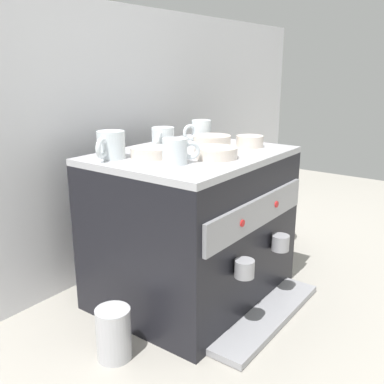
{
  "coord_description": "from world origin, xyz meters",
  "views": [
    {
      "loc": [
        -1.09,
        -0.8,
        0.75
      ],
      "look_at": [
        0.0,
        0.0,
        0.36
      ],
      "focal_mm": 40.89,
      "sensor_mm": 36.0,
      "label": 1
    }
  ],
  "objects_px": {
    "coffee_grinder": "(270,198)",
    "milk_pitcher": "(114,334)",
    "ceramic_cup_1": "(200,131)",
    "ceramic_bowl_1": "(216,153)",
    "espresso_machine": "(193,226)",
    "ceramic_cup_2": "(110,145)",
    "ceramic_bowl_2": "(212,142)",
    "ceramic_cup_0": "(163,138)",
    "ceramic_cup_3": "(176,151)",
    "ceramic_bowl_0": "(250,142)",
    "ceramic_bowl_3": "(151,153)"
  },
  "relations": [
    {
      "from": "coffee_grinder",
      "to": "milk_pitcher",
      "type": "distance_m",
      "value": 0.93
    },
    {
      "from": "ceramic_cup_1",
      "to": "ceramic_bowl_1",
      "type": "relative_size",
      "value": 0.82
    },
    {
      "from": "coffee_grinder",
      "to": "milk_pitcher",
      "type": "height_order",
      "value": "coffee_grinder"
    },
    {
      "from": "espresso_machine",
      "to": "coffee_grinder",
      "type": "bearing_deg",
      "value": -2.67
    },
    {
      "from": "ceramic_cup_2",
      "to": "milk_pitcher",
      "type": "distance_m",
      "value": 0.52
    },
    {
      "from": "ceramic_bowl_2",
      "to": "ceramic_cup_2",
      "type": "bearing_deg",
      "value": 156.08
    },
    {
      "from": "ceramic_bowl_2",
      "to": "coffee_grinder",
      "type": "bearing_deg",
      "value": -2.66
    },
    {
      "from": "ceramic_cup_1",
      "to": "coffee_grinder",
      "type": "xyz_separation_m",
      "value": [
        0.35,
        -0.11,
        -0.31
      ]
    },
    {
      "from": "ceramic_cup_0",
      "to": "ceramic_cup_3",
      "type": "relative_size",
      "value": 1.1
    },
    {
      "from": "ceramic_cup_2",
      "to": "ceramic_bowl_0",
      "type": "distance_m",
      "value": 0.47
    },
    {
      "from": "ceramic_cup_0",
      "to": "ceramic_bowl_1",
      "type": "relative_size",
      "value": 0.82
    },
    {
      "from": "ceramic_cup_0",
      "to": "ceramic_cup_1",
      "type": "bearing_deg",
      "value": -8.01
    },
    {
      "from": "ceramic_cup_3",
      "to": "ceramic_bowl_1",
      "type": "relative_size",
      "value": 0.75
    },
    {
      "from": "ceramic_cup_3",
      "to": "ceramic_bowl_3",
      "type": "xyz_separation_m",
      "value": [
        0.02,
        0.11,
        -0.02
      ]
    },
    {
      "from": "ceramic_cup_0",
      "to": "ceramic_cup_1",
      "type": "relative_size",
      "value": 1.0
    },
    {
      "from": "espresso_machine",
      "to": "ceramic_bowl_2",
      "type": "xyz_separation_m",
      "value": [
        0.1,
        -0.0,
        0.27
      ]
    },
    {
      "from": "ceramic_cup_3",
      "to": "milk_pitcher",
      "type": "distance_m",
      "value": 0.52
    },
    {
      "from": "ceramic_bowl_3",
      "to": "coffee_grinder",
      "type": "xyz_separation_m",
      "value": [
        0.65,
        -0.08,
        -0.29
      ]
    },
    {
      "from": "espresso_machine",
      "to": "ceramic_bowl_1",
      "type": "xyz_separation_m",
      "value": [
        -0.03,
        -0.1,
        0.26
      ]
    },
    {
      "from": "milk_pitcher",
      "to": "ceramic_bowl_1",
      "type": "bearing_deg",
      "value": -10.5
    },
    {
      "from": "ceramic_bowl_1",
      "to": "ceramic_cup_2",
      "type": "bearing_deg",
      "value": 128.31
    },
    {
      "from": "ceramic_cup_1",
      "to": "ceramic_cup_3",
      "type": "relative_size",
      "value": 1.11
    },
    {
      "from": "ceramic_cup_3",
      "to": "coffee_grinder",
      "type": "distance_m",
      "value": 0.74
    },
    {
      "from": "milk_pitcher",
      "to": "ceramic_cup_1",
      "type": "bearing_deg",
      "value": 12.31
    },
    {
      "from": "ceramic_bowl_0",
      "to": "coffee_grinder",
      "type": "height_order",
      "value": "ceramic_bowl_0"
    },
    {
      "from": "ceramic_cup_3",
      "to": "coffee_grinder",
      "type": "relative_size",
      "value": 0.21
    },
    {
      "from": "ceramic_bowl_1",
      "to": "ceramic_bowl_2",
      "type": "bearing_deg",
      "value": 37.82
    },
    {
      "from": "ceramic_bowl_0",
      "to": "ceramic_bowl_2",
      "type": "bearing_deg",
      "value": 136.88
    },
    {
      "from": "ceramic_bowl_0",
      "to": "ceramic_cup_2",
      "type": "bearing_deg",
      "value": 150.91
    },
    {
      "from": "ceramic_cup_2",
      "to": "ceramic_bowl_3",
      "type": "xyz_separation_m",
      "value": [
        0.08,
        -0.08,
        -0.03
      ]
    },
    {
      "from": "ceramic_cup_2",
      "to": "ceramic_bowl_2",
      "type": "xyz_separation_m",
      "value": [
        0.32,
        -0.14,
        -0.02
      ]
    },
    {
      "from": "ceramic_bowl_0",
      "to": "milk_pitcher",
      "type": "xyz_separation_m",
      "value": [
        -0.6,
        0.06,
        -0.44
      ]
    },
    {
      "from": "milk_pitcher",
      "to": "ceramic_bowl_3",
      "type": "bearing_deg",
      "value": 18.67
    },
    {
      "from": "ceramic_cup_2",
      "to": "milk_pitcher",
      "type": "xyz_separation_m",
      "value": [
        -0.18,
        -0.17,
        -0.46
      ]
    },
    {
      "from": "ceramic_cup_1",
      "to": "ceramic_bowl_2",
      "type": "relative_size",
      "value": 0.86
    },
    {
      "from": "ceramic_bowl_1",
      "to": "milk_pitcher",
      "type": "xyz_separation_m",
      "value": [
        -0.37,
        0.07,
        -0.44
      ]
    },
    {
      "from": "espresso_machine",
      "to": "ceramic_bowl_3",
      "type": "relative_size",
      "value": 5.01
    },
    {
      "from": "ceramic_cup_2",
      "to": "ceramic_bowl_3",
      "type": "height_order",
      "value": "ceramic_cup_2"
    },
    {
      "from": "ceramic_cup_3",
      "to": "ceramic_bowl_0",
      "type": "relative_size",
      "value": 1.06
    },
    {
      "from": "espresso_machine",
      "to": "milk_pitcher",
      "type": "xyz_separation_m",
      "value": [
        -0.4,
        -0.04,
        -0.17
      ]
    },
    {
      "from": "ceramic_cup_1",
      "to": "ceramic_cup_3",
      "type": "bearing_deg",
      "value": -155.38
    },
    {
      "from": "espresso_machine",
      "to": "ceramic_bowl_1",
      "type": "distance_m",
      "value": 0.28
    },
    {
      "from": "ceramic_bowl_2",
      "to": "coffee_grinder",
      "type": "distance_m",
      "value": 0.51
    },
    {
      "from": "ceramic_bowl_2",
      "to": "milk_pitcher",
      "type": "relative_size",
      "value": 0.86
    },
    {
      "from": "ceramic_cup_2",
      "to": "ceramic_bowl_3",
      "type": "bearing_deg",
      "value": -44.55
    },
    {
      "from": "ceramic_cup_2",
      "to": "ceramic_bowl_0",
      "type": "height_order",
      "value": "ceramic_cup_2"
    },
    {
      "from": "ceramic_cup_3",
      "to": "ceramic_bowl_0",
      "type": "bearing_deg",
      "value": -5.41
    },
    {
      "from": "ceramic_cup_3",
      "to": "ceramic_cup_1",
      "type": "bearing_deg",
      "value": 24.62
    },
    {
      "from": "ceramic_bowl_1",
      "to": "ceramic_bowl_3",
      "type": "height_order",
      "value": "ceramic_bowl_1"
    },
    {
      "from": "ceramic_cup_2",
      "to": "ceramic_bowl_0",
      "type": "xyz_separation_m",
      "value": [
        0.41,
        -0.23,
        -0.02
      ]
    }
  ]
}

